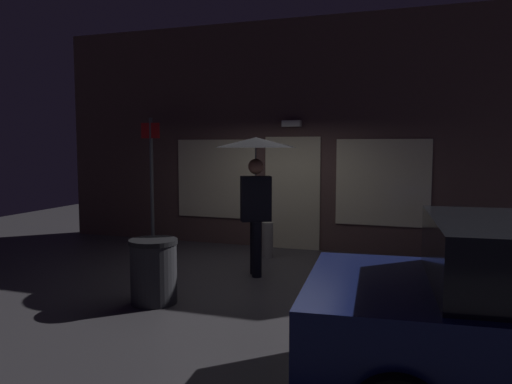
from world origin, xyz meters
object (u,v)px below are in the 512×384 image
object	(u,v)px
person_with_umbrella	(256,166)
sidewalk_bollard	(268,240)
street_sign_post	(152,175)
trash_bin	(154,271)

from	to	relation	value
person_with_umbrella	sidewalk_bollard	size ratio (longest dim) A/B	3.39
street_sign_post	trash_bin	world-z (taller)	street_sign_post
person_with_umbrella	street_sign_post	size ratio (longest dim) A/B	0.84
street_sign_post	sidewalk_bollard	distance (m)	2.67
trash_bin	person_with_umbrella	bearing A→B (deg)	65.23
sidewalk_bollard	person_with_umbrella	bearing A→B (deg)	-80.18
person_with_umbrella	sidewalk_bollard	world-z (taller)	person_with_umbrella
person_with_umbrella	trash_bin	size ratio (longest dim) A/B	2.59
person_with_umbrella	trash_bin	xyz separation A→B (m)	(-0.80, -1.73, -1.29)
street_sign_post	trash_bin	bearing A→B (deg)	-59.04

